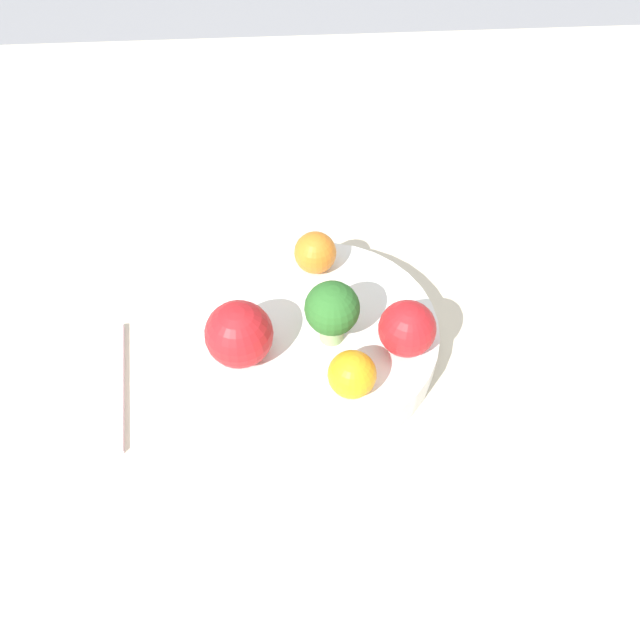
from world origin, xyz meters
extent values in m
plane|color=gray|center=(0.00, 0.00, 0.00)|extent=(6.00, 6.00, 0.00)
cube|color=beige|center=(0.00, 0.00, 0.01)|extent=(1.20, 1.20, 0.02)
cylinder|color=white|center=(0.00, 0.00, 0.04)|extent=(0.22, 0.22, 0.04)
cylinder|color=#99C17A|center=(0.01, -0.01, 0.07)|extent=(0.02, 0.02, 0.02)
sphere|color=#2D6B28|center=(0.01, -0.01, 0.10)|extent=(0.05, 0.05, 0.05)
sphere|color=red|center=(0.07, -0.03, 0.08)|extent=(0.05, 0.05, 0.05)
sphere|color=red|center=(-0.07, -0.03, 0.09)|extent=(0.06, 0.06, 0.06)
sphere|color=orange|center=(0.02, -0.07, 0.08)|extent=(0.04, 0.04, 0.04)
sphere|color=orange|center=(0.00, 0.07, 0.08)|extent=(0.04, 0.04, 0.04)
cube|color=beige|center=(-0.23, -0.04, 0.02)|extent=(0.12, 0.15, 0.01)
camera|label=1|loc=(-0.02, -0.35, 0.51)|focal=35.00mm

